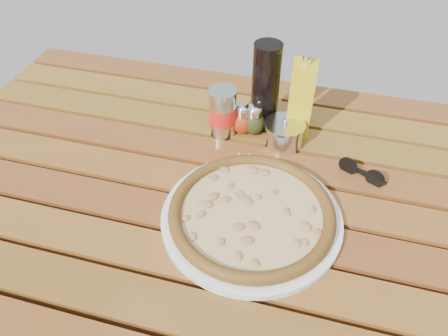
% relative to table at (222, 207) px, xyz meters
% --- Properties ---
extents(table, '(1.40, 0.90, 0.75)m').
position_rel_table_xyz_m(table, '(0.00, 0.00, 0.00)').
color(table, '#371A0C').
rests_on(table, ground).
extents(plate, '(0.38, 0.38, 0.01)m').
position_rel_table_xyz_m(plate, '(0.08, -0.08, 0.08)').
color(plate, white).
rests_on(plate, table).
extents(pizza, '(0.36, 0.36, 0.03)m').
position_rel_table_xyz_m(pizza, '(0.08, -0.08, 0.10)').
color(pizza, beige).
rests_on(pizza, plate).
extents(pepper_shaker, '(0.06, 0.06, 0.08)m').
position_rel_table_xyz_m(pepper_shaker, '(0.00, 0.19, 0.11)').
color(pepper_shaker, '#B83715').
rests_on(pepper_shaker, table).
extents(oregano_shaker, '(0.07, 0.07, 0.08)m').
position_rel_table_xyz_m(oregano_shaker, '(0.03, 0.20, 0.11)').
color(oregano_shaker, '#373C18').
rests_on(oregano_shaker, table).
extents(dark_bottle, '(0.07, 0.07, 0.22)m').
position_rel_table_xyz_m(dark_bottle, '(0.04, 0.23, 0.19)').
color(dark_bottle, black).
rests_on(dark_bottle, table).
extents(soda_can, '(0.07, 0.07, 0.12)m').
position_rel_table_xyz_m(soda_can, '(-0.05, 0.18, 0.13)').
color(soda_can, silver).
rests_on(soda_can, table).
extents(olive_oil_cruet, '(0.06, 0.06, 0.21)m').
position_rel_table_xyz_m(olive_oil_cruet, '(0.13, 0.23, 0.17)').
color(olive_oil_cruet, gold).
rests_on(olive_oil_cruet, table).
extents(parmesan_tin, '(0.10, 0.10, 0.07)m').
position_rel_table_xyz_m(parmesan_tin, '(0.11, 0.17, 0.11)').
color(parmesan_tin, silver).
rests_on(parmesan_tin, table).
extents(sunglasses, '(0.11, 0.06, 0.04)m').
position_rel_table_xyz_m(sunglasses, '(0.29, 0.10, 0.09)').
color(sunglasses, black).
rests_on(sunglasses, table).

